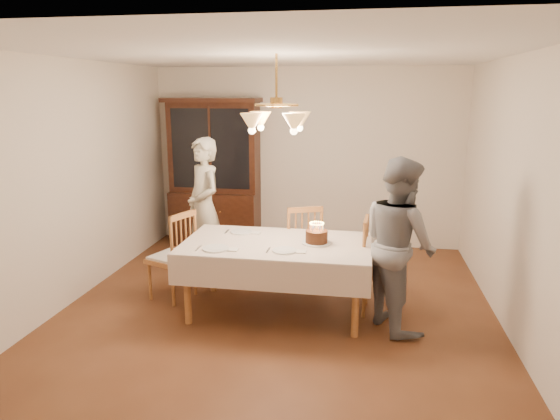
% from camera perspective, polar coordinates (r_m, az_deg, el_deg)
% --- Properties ---
extents(ground, '(5.00, 5.00, 0.00)m').
position_cam_1_polar(ground, '(5.36, -0.37, -11.48)').
color(ground, '#562D18').
rests_on(ground, ground).
extents(room_shell, '(5.00, 5.00, 5.00)m').
position_cam_1_polar(room_shell, '(4.91, -0.40, 5.51)').
color(room_shell, white).
rests_on(room_shell, ground).
extents(dining_table, '(1.90, 1.10, 0.76)m').
position_cam_1_polar(dining_table, '(5.11, -0.38, -4.52)').
color(dining_table, '#985A2C').
rests_on(dining_table, ground).
extents(china_hutch, '(1.38, 0.54, 2.16)m').
position_cam_1_polar(china_hutch, '(7.47, -7.48, 3.96)').
color(china_hutch, black).
rests_on(china_hutch, ground).
extents(chair_far_side, '(0.56, 0.55, 1.00)m').
position_cam_1_polar(chair_far_side, '(5.87, 2.43, -4.57)').
color(chair_far_side, '#985A2C').
rests_on(chair_far_side, ground).
extents(chair_left_end, '(0.55, 0.56, 1.00)m').
position_cam_1_polar(chair_left_end, '(5.66, -12.20, -5.47)').
color(chair_left_end, '#985A2C').
rests_on(chair_left_end, ground).
extents(chair_right_end, '(0.45, 0.47, 1.00)m').
position_cam_1_polar(chair_right_end, '(5.29, 11.52, -6.94)').
color(chair_right_end, '#985A2C').
rests_on(chair_right_end, ground).
extents(elderly_woman, '(0.72, 0.74, 1.72)m').
position_cam_1_polar(elderly_woman, '(6.26, -8.67, 0.37)').
color(elderly_woman, beige).
rests_on(elderly_woman, ground).
extents(adult_in_grey, '(0.94, 1.01, 1.67)m').
position_cam_1_polar(adult_in_grey, '(4.91, 13.47, -3.78)').
color(adult_in_grey, slate).
rests_on(adult_in_grey, ground).
extents(birthday_cake, '(0.30, 0.30, 0.22)m').
position_cam_1_polar(birthday_cake, '(5.04, 4.20, -3.13)').
color(birthday_cake, white).
rests_on(birthday_cake, dining_table).
extents(place_setting_near_left, '(0.41, 0.26, 0.02)m').
position_cam_1_polar(place_setting_near_left, '(4.90, -7.23, -4.39)').
color(place_setting_near_left, white).
rests_on(place_setting_near_left, dining_table).
extents(place_setting_near_right, '(0.38, 0.23, 0.02)m').
position_cam_1_polar(place_setting_near_right, '(4.80, 0.68, -4.67)').
color(place_setting_near_right, white).
rests_on(place_setting_near_right, dining_table).
extents(place_setting_far_left, '(0.38, 0.24, 0.02)m').
position_cam_1_polar(place_setting_far_left, '(5.44, -4.30, -2.51)').
color(place_setting_far_left, white).
rests_on(place_setting_far_left, dining_table).
extents(chandelier, '(0.62, 0.62, 0.73)m').
position_cam_1_polar(chandelier, '(4.87, -0.40, 10.12)').
color(chandelier, '#BF8C3F').
rests_on(chandelier, ground).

